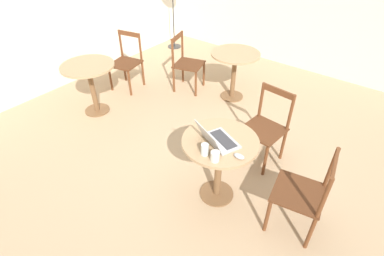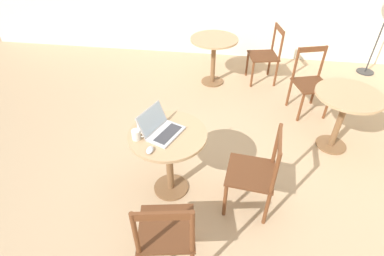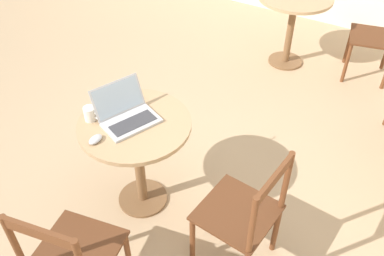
# 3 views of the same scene
# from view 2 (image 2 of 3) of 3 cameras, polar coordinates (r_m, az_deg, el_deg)

# --- Properties ---
(ground_plane) EXTENTS (16.00, 16.00, 0.00)m
(ground_plane) POSITION_cam_2_polar(r_m,az_deg,el_deg) (3.41, 2.46, -8.72)
(ground_plane) COLOR tan
(cafe_table_near) EXTENTS (0.73, 0.73, 0.75)m
(cafe_table_near) POSITION_cam_2_polar(r_m,az_deg,el_deg) (2.86, -4.51, -3.53)
(cafe_table_near) COLOR brown
(cafe_table_near) RESTS_ON ground_plane
(cafe_table_mid) EXTENTS (0.73, 0.73, 0.75)m
(cafe_table_mid) POSITION_cam_2_polar(r_m,az_deg,el_deg) (3.81, 27.18, 3.75)
(cafe_table_mid) COLOR brown
(cafe_table_mid) RESTS_ON ground_plane
(cafe_table_far) EXTENTS (0.73, 0.73, 0.75)m
(cafe_table_far) POSITION_cam_2_polar(r_m,az_deg,el_deg) (4.82, 4.17, 14.91)
(cafe_table_far) COLOR brown
(cafe_table_far) RESTS_ON ground_plane
(chair_near_right) EXTENTS (0.48, 0.48, 0.90)m
(chair_near_right) POSITION_cam_2_polar(r_m,az_deg,el_deg) (2.86, 12.01, -8.35)
(chair_near_right) COLOR brown
(chair_near_right) RESTS_ON ground_plane
(chair_near_front) EXTENTS (0.50, 0.50, 0.90)m
(chair_near_front) POSITION_cam_2_polar(r_m,az_deg,el_deg) (2.42, -4.90, -19.26)
(chair_near_front) COLOR brown
(chair_near_front) RESTS_ON ground_plane
(chair_mid_back) EXTENTS (0.54, 0.54, 0.90)m
(chair_mid_back) POSITION_cam_2_polar(r_m,az_deg,el_deg) (4.44, 21.59, 8.05)
(chair_mid_back) COLOR brown
(chair_mid_back) RESTS_ON ground_plane
(chair_far_right) EXTENTS (0.52, 0.52, 0.90)m
(chair_far_right) POSITION_cam_2_polar(r_m,az_deg,el_deg) (5.06, 13.92, 13.29)
(chair_far_right) COLOR brown
(chair_far_right) RESTS_ON ground_plane
(laptop) EXTENTS (0.41, 0.43, 0.22)m
(laptop) POSITION_cam_2_polar(r_m,az_deg,el_deg) (2.74, -5.82, -0.18)
(laptop) COLOR #B7B7BC
(laptop) RESTS_ON cafe_table_near
(mouse) EXTENTS (0.06, 0.10, 0.03)m
(mouse) POSITION_cam_2_polar(r_m,az_deg,el_deg) (2.57, -8.03, -4.18)
(mouse) COLOR #B7B7BC
(mouse) RESTS_ON cafe_table_near
(mug) EXTENTS (0.12, 0.08, 0.09)m
(mug) POSITION_cam_2_polar(r_m,az_deg,el_deg) (2.70, -10.53, -1.26)
(mug) COLOR silver
(mug) RESTS_ON cafe_table_near
(drinking_glass) EXTENTS (0.07, 0.07, 0.11)m
(drinking_glass) POSITION_cam_2_polar(r_m,az_deg,el_deg) (2.78, -9.74, 0.34)
(drinking_glass) COLOR silver
(drinking_glass) RESTS_ON cafe_table_near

